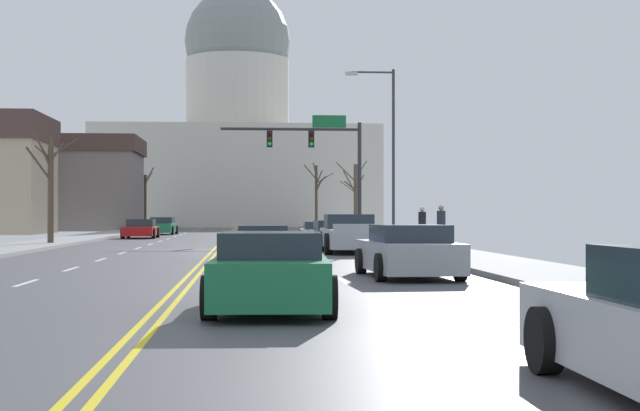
% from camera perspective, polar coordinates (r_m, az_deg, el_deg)
% --- Properties ---
extents(ground, '(20.00, 180.00, 0.20)m').
position_cam_1_polar(ground, '(39.94, -6.32, -2.65)').
color(ground, '#4B4B50').
extents(signal_gantry, '(7.91, 0.41, 6.92)m').
position_cam_1_polar(signal_gantry, '(52.72, 0.05, 3.34)').
color(signal_gantry, '#28282D').
rests_on(signal_gantry, ground).
extents(street_lamp_right, '(2.35, 0.24, 8.22)m').
position_cam_1_polar(street_lamp_right, '(44.54, 4.11, 3.97)').
color(street_lamp_right, '#333338').
rests_on(street_lamp_right, ground).
extents(capitol_building, '(32.69, 20.71, 31.20)m').
position_cam_1_polar(capitol_building, '(114.09, -5.04, 3.79)').
color(capitol_building, beige).
rests_on(capitol_building, ground).
extents(sedan_near_00, '(1.99, 4.69, 1.11)m').
position_cam_1_polar(sedan_near_00, '(48.44, -0.09, -1.68)').
color(sedan_near_00, silver).
rests_on(sedan_near_00, ground).
extents(sedan_near_01, '(2.21, 4.58, 1.22)m').
position_cam_1_polar(sedan_near_01, '(42.04, 0.83, -1.79)').
color(sedan_near_01, '#1E7247').
rests_on(sedan_near_01, ground).
extents(pickup_truck_near_02, '(2.28, 5.34, 1.50)m').
position_cam_1_polar(pickup_truck_near_02, '(36.56, 1.85, -1.81)').
color(pickup_truck_near_02, '#ADB2B7').
rests_on(pickup_truck_near_02, ground).
extents(sedan_near_03, '(1.93, 4.60, 1.16)m').
position_cam_1_polar(sedan_near_03, '(29.53, -3.51, -2.39)').
color(sedan_near_03, navy).
rests_on(sedan_near_03, ground).
extents(sedan_near_04, '(2.17, 4.56, 1.26)m').
position_cam_1_polar(sedan_near_04, '(22.49, 5.38, -2.85)').
color(sedan_near_04, '#9EA3A8').
rests_on(sedan_near_04, ground).
extents(sedan_near_05, '(2.07, 4.32, 1.23)m').
position_cam_1_polar(sedan_near_05, '(14.74, -3.01, -4.12)').
color(sedan_near_05, '#1E7247').
rests_on(sedan_near_05, ground).
extents(sedan_oncoming_00, '(2.07, 4.39, 1.18)m').
position_cam_1_polar(sedan_oncoming_00, '(59.32, -10.84, -1.44)').
color(sedan_oncoming_00, '#B71414').
rests_on(sedan_oncoming_00, ground).
extents(sedan_oncoming_01, '(2.10, 4.63, 1.27)m').
position_cam_1_polar(sedan_oncoming_01, '(69.76, -9.55, -1.26)').
color(sedan_oncoming_01, '#1E7247').
rests_on(sedan_oncoming_01, ground).
extents(flank_building_00, '(14.06, 9.73, 8.41)m').
position_cam_1_polar(flank_building_00, '(87.73, -15.39, 1.30)').
color(flank_building_00, slate).
rests_on(flank_building_00, ground).
extents(bare_tree_00, '(2.89, 2.49, 6.40)m').
position_cam_1_polar(bare_tree_00, '(90.52, -0.22, 0.81)').
color(bare_tree_00, '#4C3D2D').
rests_on(bare_tree_00, ground).
extents(bare_tree_01, '(2.22, 1.67, 5.19)m').
position_cam_1_polar(bare_tree_01, '(46.39, -16.11, 1.11)').
color(bare_tree_01, '#4C3D2D').
rests_on(bare_tree_01, ground).
extents(bare_tree_02, '(2.20, 2.46, 5.06)m').
position_cam_1_polar(bare_tree_02, '(64.24, 2.20, 0.51)').
color(bare_tree_02, brown).
rests_on(bare_tree_02, ground).
extents(bare_tree_03, '(2.25, 1.56, 5.86)m').
position_cam_1_polar(bare_tree_03, '(92.66, -10.60, 0.47)').
color(bare_tree_03, '#423328').
rests_on(bare_tree_03, ground).
extents(pedestrian_00, '(0.35, 0.34, 1.72)m').
position_cam_1_polar(pedestrian_00, '(37.09, 7.38, -1.16)').
color(pedestrian_00, '#4C4238').
rests_on(pedestrian_00, ground).
extents(pedestrian_01, '(0.35, 0.34, 1.69)m').
position_cam_1_polar(pedestrian_01, '(41.63, 6.23, -1.11)').
color(pedestrian_01, '#4C4238').
rests_on(pedestrian_01, ground).
extents(bicycle_parked, '(0.12, 1.77, 0.85)m').
position_cam_1_polar(bicycle_parked, '(36.60, 5.76, -2.12)').
color(bicycle_parked, black).
rests_on(bicycle_parked, ground).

